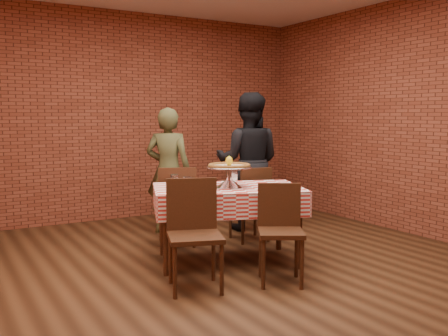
{
  "coord_description": "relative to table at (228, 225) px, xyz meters",
  "views": [
    {
      "loc": [
        -2.32,
        -3.8,
        1.47
      ],
      "look_at": [
        0.18,
        0.47,
        0.94
      ],
      "focal_mm": 40.04,
      "sensor_mm": 36.0,
      "label": 1
    }
  ],
  "objects": [
    {
      "name": "ground",
      "position": [
        -0.19,
        -0.41,
        -0.38
      ],
      "size": [
        6.0,
        6.0,
        0.0
      ],
      "primitive_type": "plane",
      "color": "black",
      "rests_on": "ground"
    },
    {
      "name": "back_wall",
      "position": [
        -0.19,
        2.59,
        1.08
      ],
      "size": [
        5.5,
        0.0,
        5.5
      ],
      "primitive_type": "plane",
      "rotation": [
        1.57,
        0.0,
        0.0
      ],
      "color": "brown",
      "rests_on": "ground"
    },
    {
      "name": "table",
      "position": [
        0.0,
        0.0,
        0.0
      ],
      "size": [
        1.63,
        1.3,
        0.75
      ],
      "primitive_type": "cube",
      "rotation": [
        0.0,
        0.0,
        -0.36
      ],
      "color": "#3E2111",
      "rests_on": "ground"
    },
    {
      "name": "tablecloth",
      "position": [
        -0.0,
        -0.0,
        0.26
      ],
      "size": [
        1.68,
        1.35,
        0.24
      ],
      "primitive_type": null,
      "rotation": [
        0.0,
        0.0,
        -0.36
      ],
      "color": "red",
      "rests_on": "table"
    },
    {
      "name": "pizza_stand",
      "position": [
        -0.0,
        -0.04,
        0.48
      ],
      "size": [
        0.59,
        0.59,
        0.2
      ],
      "primitive_type": null,
      "rotation": [
        0.0,
        0.0,
        -0.36
      ],
      "color": "silver",
      "rests_on": "tablecloth"
    },
    {
      "name": "pizza",
      "position": [
        -0.0,
        -0.04,
        0.59
      ],
      "size": [
        0.54,
        0.54,
        0.03
      ],
      "primitive_type": "cylinder",
      "rotation": [
        0.0,
        0.0,
        -0.36
      ],
      "color": "beige",
      "rests_on": "pizza_stand"
    },
    {
      "name": "lemon",
      "position": [
        -0.0,
        -0.04,
        0.64
      ],
      "size": [
        0.09,
        0.09,
        0.09
      ],
      "primitive_type": "ellipsoid",
      "rotation": [
        0.0,
        0.0,
        -0.36
      ],
      "color": "yellow",
      "rests_on": "pizza"
    },
    {
      "name": "water_glass_left",
      "position": [
        -0.43,
        0.02,
        0.44
      ],
      "size": [
        0.1,
        0.1,
        0.12
      ],
      "primitive_type": "cylinder",
      "rotation": [
        0.0,
        0.0,
        -0.36
      ],
      "color": "white",
      "rests_on": "tablecloth"
    },
    {
      "name": "water_glass_right",
      "position": [
        -0.45,
        0.27,
        0.44
      ],
      "size": [
        0.1,
        0.1,
        0.12
      ],
      "primitive_type": "cylinder",
      "rotation": [
        0.0,
        0.0,
        -0.36
      ],
      "color": "white",
      "rests_on": "tablecloth"
    },
    {
      "name": "side_plate",
      "position": [
        0.38,
        -0.24,
        0.39
      ],
      "size": [
        0.21,
        0.21,
        0.01
      ],
      "primitive_type": "cylinder",
      "rotation": [
        0.0,
        0.0,
        -0.36
      ],
      "color": "white",
      "rests_on": "tablecloth"
    },
    {
      "name": "sweetener_packet_a",
      "position": [
        0.49,
        -0.42,
        0.39
      ],
      "size": [
        0.05,
        0.04,
        0.0
      ],
      "primitive_type": "cube",
      "rotation": [
        0.0,
        0.0,
        0.02
      ],
      "color": "white",
      "rests_on": "tablecloth"
    },
    {
      "name": "sweetener_packet_b",
      "position": [
        0.53,
        -0.36,
        0.39
      ],
      "size": [
        0.06,
        0.06,
        0.0
      ],
      "primitive_type": "cube",
      "rotation": [
        0.0,
        0.0,
        -0.61
      ],
      "color": "white",
      "rests_on": "tablecloth"
    },
    {
      "name": "condiment_caddy",
      "position": [
        0.19,
        0.24,
        0.45
      ],
      "size": [
        0.1,
        0.08,
        0.13
      ],
      "primitive_type": "cube",
      "rotation": [
        0.0,
        0.0,
        -0.03
      ],
      "color": "silver",
      "rests_on": "tablecloth"
    },
    {
      "name": "chair_near_left",
      "position": [
        -0.65,
        -0.55,
        0.09
      ],
      "size": [
        0.56,
        0.56,
        0.92
      ],
      "primitive_type": null,
      "rotation": [
        0.0,
        0.0,
        -0.33
      ],
      "color": "#3E2111",
      "rests_on": "ground"
    },
    {
      "name": "chair_near_right",
      "position": [
        0.07,
        -0.79,
        0.06
      ],
      "size": [
        0.53,
        0.53,
        0.86
      ],
      "primitive_type": null,
      "rotation": [
        0.0,
        0.0,
        -0.54
      ],
      "color": "#3E2111",
      "rests_on": "ground"
    },
    {
      "name": "chair_far_left",
      "position": [
        -0.15,
        0.87,
        0.07
      ],
      "size": [
        0.54,
        0.54,
        0.9
      ],
      "primitive_type": null,
      "rotation": [
        0.0,
        0.0,
        2.76
      ],
      "color": "#3E2111",
      "rests_on": "ground"
    },
    {
      "name": "chair_far_right",
      "position": [
        0.66,
        0.62,
        0.06
      ],
      "size": [
        0.43,
        0.43,
        0.87
      ],
      "primitive_type": null,
      "rotation": [
        0.0,
        0.0,
        3.03
      ],
      "color": "#3E2111",
      "rests_on": "ground"
    },
    {
      "name": "diner_olive",
      "position": [
        -0.0,
        1.43,
        0.4
      ],
      "size": [
        0.68,
        0.65,
        1.56
      ],
      "primitive_type": "imported",
      "rotation": [
        0.0,
        0.0,
        2.45
      ],
      "color": "#474927",
      "rests_on": "ground"
    },
    {
      "name": "diner_black",
      "position": [
        0.97,
        1.11,
        0.5
      ],
      "size": [
        1.08,
        1.05,
        1.75
      ],
      "primitive_type": "imported",
      "rotation": [
        0.0,
        0.0,
        2.47
      ],
      "color": "black",
      "rests_on": "ground"
    }
  ]
}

